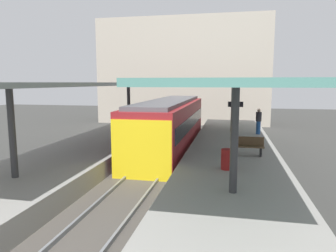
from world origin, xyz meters
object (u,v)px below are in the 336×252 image
object	(u,v)px
commuter_train	(170,125)
platform_bench	(248,145)
passenger_near_bench	(259,121)
litter_bin	(227,159)
platform_sign	(235,111)

from	to	relation	value
commuter_train	platform_bench	xyz separation A→B (m)	(4.51, -4.02, -0.26)
passenger_near_bench	commuter_train	bearing A→B (deg)	-157.92
passenger_near_bench	litter_bin	bearing A→B (deg)	-102.15
commuter_train	platform_bench	bearing A→B (deg)	-41.68
litter_bin	passenger_near_bench	bearing A→B (deg)	77.85
commuter_train	litter_bin	world-z (taller)	commuter_train
litter_bin	passenger_near_bench	xyz separation A→B (m)	(1.90, 8.80, 0.47)
commuter_train	litter_bin	size ratio (longest dim) A/B	15.51
platform_sign	passenger_near_bench	distance (m)	2.42
commuter_train	passenger_near_bench	size ratio (longest dim) A/B	7.42
commuter_train	passenger_near_bench	bearing A→B (deg)	22.08
platform_sign	passenger_near_bench	world-z (taller)	platform_sign
commuter_train	platform_bench	distance (m)	6.05
platform_bench	litter_bin	distance (m)	2.73
commuter_train	litter_bin	xyz separation A→B (m)	(3.57, -6.58, -0.33)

